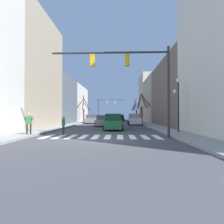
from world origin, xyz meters
TOP-DOWN VIEW (x-y plane):
  - ground_plane at (0.00, 0.00)m, footprint 240.00×240.00m
  - sidewalk_left at (-6.11, 0.00)m, footprint 2.15×90.00m
  - sidewalk_right at (6.11, 0.00)m, footprint 2.15×90.00m
  - building_row_left at (-10.19, 12.73)m, footprint 6.00×42.43m
  - building_row_right at (10.19, 15.57)m, footprint 6.00×44.98m
  - crosswalk_stripes at (0.00, 1.22)m, footprint 8.55×2.60m
  - traffic_signal_near at (2.28, 0.89)m, footprint 8.45×0.28m
  - traffic_signal_far at (-2.51, 41.26)m, footprint 7.84×0.28m
  - street_lamp_right_corner at (6.40, 3.59)m, footprint 0.95×0.36m
  - car_driving_toward_lane at (1.85, 33.13)m, footprint 2.02×4.42m
  - car_parked_left_far at (-0.89, 13.23)m, footprint 2.05×4.60m
  - car_parked_right_near at (0.70, 7.46)m, footprint 2.04×4.36m
  - car_parked_left_near at (-3.92, 27.11)m, footprint 2.00×4.55m
  - car_parked_right_mid at (-3.90, 21.42)m, footprint 2.04×4.42m
  - car_driving_away_lane at (3.86, 16.74)m, footprint 2.11×4.24m
  - pedestrian_near_right_corner at (-3.16, 2.22)m, footprint 0.24×0.67m
  - pedestrian_on_left_sidewalk at (-5.53, 1.35)m, footprint 0.70×0.25m
  - street_tree_left_mid at (5.94, 35.61)m, footprint 1.55×2.46m
  - street_tree_right_near at (-5.94, 24.52)m, footprint 2.88×3.51m
  - street_tree_right_far at (5.76, 21.51)m, footprint 2.88×3.51m

SIDE VIEW (x-z plane):
  - ground_plane at x=0.00m, z-range 0.00..0.00m
  - crosswalk_stripes at x=0.00m, z-range 0.00..0.01m
  - sidewalk_left at x=-6.11m, z-range 0.00..0.15m
  - sidewalk_right at x=6.11m, z-range 0.00..0.15m
  - car_parked_left_near at x=-3.92m, z-range -0.05..1.51m
  - car_parked_left_far at x=-0.89m, z-range -0.05..1.52m
  - car_driving_toward_lane at x=1.85m, z-range -0.05..1.59m
  - car_parked_right_mid at x=-3.90m, z-range -0.06..1.62m
  - car_parked_right_near at x=0.70m, z-range -0.06..1.68m
  - car_driving_away_lane at x=3.86m, z-range -0.07..1.74m
  - pedestrian_near_right_corner at x=-3.16m, z-range 0.14..1.70m
  - pedestrian_on_left_sidewalk at x=-5.53m, z-range 0.30..1.91m
  - street_tree_right_near at x=-5.94m, z-range -0.12..5.40m
  - street_tree_left_mid at x=5.94m, z-range -0.29..5.58m
  - street_tree_right_far at x=5.76m, z-range 0.10..5.74m
  - street_lamp_right_corner at x=6.40m, z-range 1.10..5.74m
  - traffic_signal_far at x=-2.51m, z-range 1.52..8.04m
  - traffic_signal_near at x=2.28m, z-range 1.55..8.05m
  - building_row_right at x=10.19m, z-range -1.21..12.56m
  - building_row_left at x=-10.19m, z-range -1.05..12.50m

